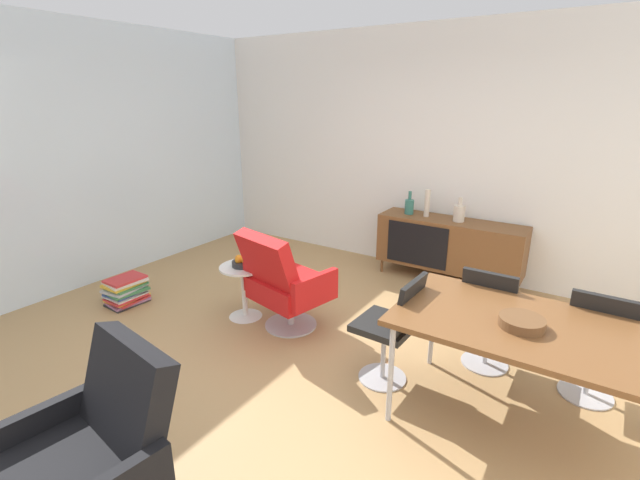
# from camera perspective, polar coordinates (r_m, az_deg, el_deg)

# --- Properties ---
(ground_plane) EXTENTS (8.32, 8.32, 0.00)m
(ground_plane) POSITION_cam_1_polar(r_m,az_deg,el_deg) (3.55, 0.46, -16.81)
(ground_plane) COLOR tan
(wall_back) EXTENTS (6.80, 0.12, 2.80)m
(wall_back) POSITION_cam_1_polar(r_m,az_deg,el_deg) (5.33, 16.12, 10.59)
(wall_back) COLOR white
(wall_back) RESTS_ON ground_plane
(wall_window_left) EXTENTS (0.12, 5.60, 2.80)m
(wall_window_left) POSITION_cam_1_polar(r_m,az_deg,el_deg) (5.41, -29.73, 9.04)
(wall_window_left) COLOR silver
(wall_window_left) RESTS_ON ground_plane
(sideboard) EXTENTS (1.60, 0.45, 0.72)m
(sideboard) POSITION_cam_1_polar(r_m,az_deg,el_deg) (5.19, 16.32, -0.52)
(sideboard) COLOR brown
(sideboard) RESTS_ON ground_plane
(vase_cobalt) EXTENTS (0.06, 0.06, 0.31)m
(vase_cobalt) POSITION_cam_1_polar(r_m,az_deg,el_deg) (5.17, 13.66, 4.65)
(vase_cobalt) COLOR beige
(vase_cobalt) RESTS_ON sideboard
(vase_sculptural_dark) EXTENTS (0.10, 0.10, 0.27)m
(vase_sculptural_dark) POSITION_cam_1_polar(r_m,az_deg,el_deg) (5.25, 11.46, 4.31)
(vase_sculptural_dark) COLOR #337266
(vase_sculptural_dark) RESTS_ON sideboard
(vase_ceramic_small) EXTENTS (0.12, 0.12, 0.27)m
(vase_ceramic_small) POSITION_cam_1_polar(r_m,az_deg,el_deg) (5.07, 17.53, 3.38)
(vase_ceramic_small) COLOR beige
(vase_ceramic_small) RESTS_ON sideboard
(dining_table) EXTENTS (1.60, 0.90, 0.74)m
(dining_table) POSITION_cam_1_polar(r_m,az_deg,el_deg) (2.97, 25.67, -10.58)
(dining_table) COLOR brown
(dining_table) RESTS_ON ground_plane
(wooden_bowl_on_table) EXTENTS (0.26, 0.26, 0.06)m
(wooden_bowl_on_table) POSITION_cam_1_polar(r_m,az_deg,el_deg) (2.89, 24.60, -9.63)
(wooden_bowl_on_table) COLOR brown
(wooden_bowl_on_table) RESTS_ON dining_table
(dining_chair_near_window) EXTENTS (0.44, 0.41, 0.86)m
(dining_chair_near_window) POSITION_cam_1_polar(r_m,az_deg,el_deg) (3.27, 9.36, -10.79)
(dining_chair_near_window) COLOR black
(dining_chair_near_window) RESTS_ON ground_plane
(dining_chair_back_left) EXTENTS (0.40, 0.43, 0.86)m
(dining_chair_back_left) POSITION_cam_1_polar(r_m,az_deg,el_deg) (3.61, 21.02, -8.88)
(dining_chair_back_left) COLOR black
(dining_chair_back_left) RESTS_ON ground_plane
(dining_chair_back_right) EXTENTS (0.41, 0.43, 0.86)m
(dining_chair_back_right) POSITION_cam_1_polar(r_m,az_deg,el_deg) (3.57, 32.14, -10.94)
(dining_chair_back_right) COLOR black
(dining_chair_back_right) RESTS_ON ground_plane
(lounge_chair_red) EXTENTS (0.81, 0.77, 0.95)m
(lounge_chair_red) POSITION_cam_1_polar(r_m,az_deg,el_deg) (3.95, -4.67, -5.30)
(lounge_chair_red) COLOR red
(lounge_chair_red) RESTS_ON ground_plane
(armchair_black_shell) EXTENTS (0.78, 0.73, 0.95)m
(armchair_black_shell) POSITION_cam_1_polar(r_m,az_deg,el_deg) (2.50, -26.86, -23.03)
(armchair_black_shell) COLOR black
(armchair_black_shell) RESTS_ON ground_plane
(side_table_round) EXTENTS (0.44, 0.44, 0.52)m
(side_table_round) POSITION_cam_1_polar(r_m,az_deg,el_deg) (4.27, -9.79, -5.82)
(side_table_round) COLOR white
(side_table_round) RESTS_ON ground_plane
(fruit_bowl) EXTENTS (0.20, 0.20, 0.11)m
(fruit_bowl) POSITION_cam_1_polar(r_m,az_deg,el_deg) (4.18, -9.98, -2.79)
(fruit_bowl) COLOR #262628
(fruit_bowl) RESTS_ON side_table_round
(magazine_stack) EXTENTS (0.34, 0.41, 0.28)m
(magazine_stack) POSITION_cam_1_polar(r_m,az_deg,el_deg) (4.95, -23.76, -6.03)
(magazine_stack) COLOR #262626
(magazine_stack) RESTS_ON ground_plane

